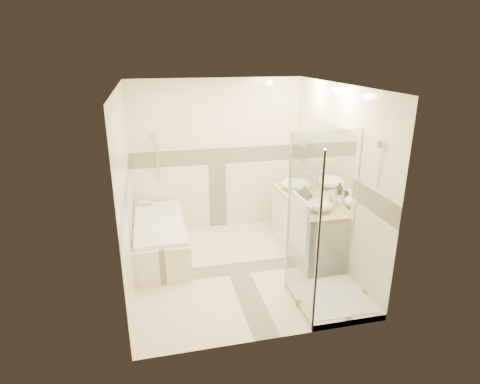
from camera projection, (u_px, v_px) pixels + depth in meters
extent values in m
cube|color=beige|center=(237.00, 269.00, 5.64)|extent=(2.80, 3.00, 0.01)
cube|color=white|center=(237.00, 85.00, 4.80)|extent=(2.80, 3.00, 0.01)
cube|color=beige|center=(217.00, 156.00, 6.60)|extent=(2.80, 0.01, 2.50)
cube|color=beige|center=(271.00, 233.00, 3.84)|extent=(2.80, 0.01, 2.50)
cube|color=beige|center=(125.00, 193.00, 4.92)|extent=(0.01, 3.00, 2.50)
cube|color=beige|center=(336.00, 177.00, 5.52)|extent=(0.01, 3.00, 2.50)
cube|color=white|center=(327.00, 158.00, 5.72)|extent=(0.01, 1.60, 1.00)
cylinder|color=silver|center=(156.00, 154.00, 6.33)|extent=(0.02, 0.02, 0.70)
cube|color=beige|center=(160.00, 240.00, 5.94)|extent=(0.75, 1.70, 0.50)
cube|color=white|center=(159.00, 222.00, 5.84)|extent=(0.69, 1.60, 0.06)
ellipsoid|color=white|center=(159.00, 226.00, 5.86)|extent=(0.56, 1.40, 0.16)
cube|color=white|center=(306.00, 226.00, 6.02)|extent=(0.55, 1.60, 0.80)
cylinder|color=silver|center=(297.00, 230.00, 5.54)|extent=(0.01, 0.24, 0.01)
cylinder|color=silver|center=(279.00, 209.00, 6.28)|extent=(0.01, 0.24, 0.01)
cube|color=#D9BC73|center=(307.00, 200.00, 5.88)|extent=(0.57, 1.62, 0.05)
cube|color=beige|center=(332.00, 300.00, 4.87)|extent=(0.90, 0.90, 0.08)
cube|color=white|center=(332.00, 297.00, 4.85)|extent=(0.80, 0.80, 0.01)
cube|color=white|center=(302.00, 228.00, 4.44)|extent=(0.01, 0.90, 2.00)
cube|color=white|center=(323.00, 210.00, 4.94)|extent=(0.90, 0.01, 2.00)
cylinder|color=silver|center=(318.00, 247.00, 4.02)|extent=(0.03, 0.03, 2.00)
cylinder|color=silver|center=(288.00, 213.00, 4.85)|extent=(0.03, 0.03, 2.00)
cylinder|color=silver|center=(356.00, 207.00, 5.04)|extent=(0.03, 0.03, 2.00)
cylinder|color=silver|center=(381.00, 144.00, 4.31)|extent=(0.03, 0.10, 0.10)
cylinder|color=silver|center=(301.00, 198.00, 4.31)|extent=(0.02, 0.60, 0.02)
cube|color=silver|center=(299.00, 224.00, 4.41)|extent=(0.04, 0.48, 0.62)
ellipsoid|color=white|center=(296.00, 184.00, 6.21)|extent=(0.45, 0.45, 0.18)
ellipsoid|color=white|center=(319.00, 205.00, 5.42)|extent=(0.37, 0.37, 0.15)
cylinder|color=silver|center=(310.00, 180.00, 6.24)|extent=(0.03, 0.03, 0.29)
cylinder|color=silver|center=(308.00, 173.00, 6.19)|extent=(0.10, 0.02, 0.02)
cylinder|color=silver|center=(335.00, 199.00, 5.44)|extent=(0.03, 0.03, 0.28)
cylinder|color=silver|center=(332.00, 191.00, 5.39)|extent=(0.10, 0.02, 0.02)
imported|color=black|center=(309.00, 196.00, 5.74)|extent=(0.07, 0.08, 0.15)
imported|color=black|center=(304.00, 191.00, 5.91)|extent=(0.16, 0.16, 0.17)
cube|color=silver|center=(289.00, 181.00, 6.51)|extent=(0.18, 0.24, 0.07)
cylinder|color=silver|center=(145.00, 202.00, 6.41)|extent=(0.20, 0.09, 0.09)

